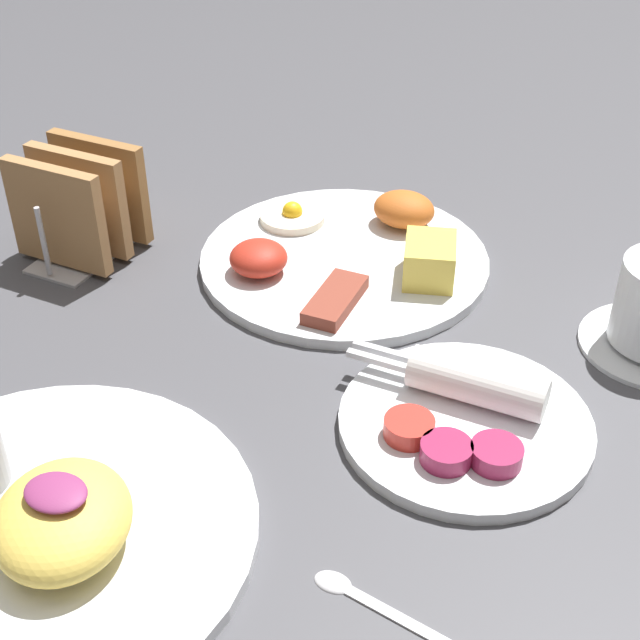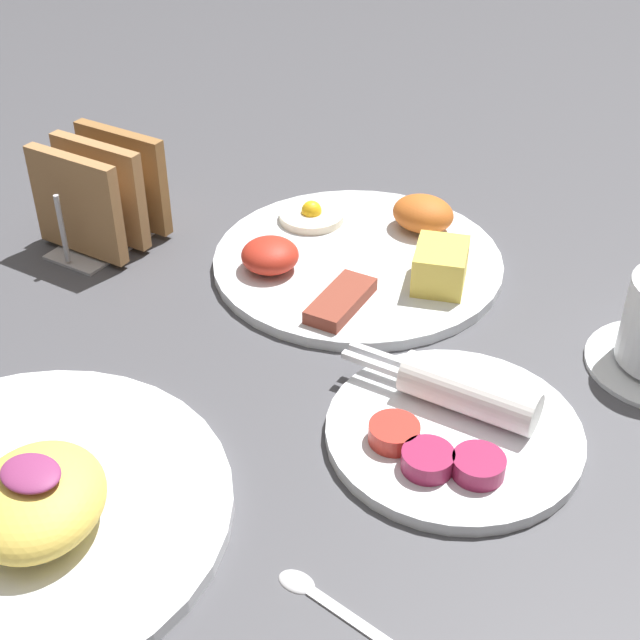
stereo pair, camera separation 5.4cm
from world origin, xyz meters
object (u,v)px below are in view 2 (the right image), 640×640
at_px(plate_breakfast, 362,256).
at_px(plate_condiments, 454,426).
at_px(plate_foreground, 17,501).
at_px(toast_rack, 102,196).

relative_size(plate_breakfast, plate_condiments, 1.38).
distance_m(plate_foreground, toast_rack, 0.36).
bearing_deg(plate_condiments, toast_rack, 168.32).
xyz_separation_m(plate_breakfast, plate_foreground, (-0.04, -0.38, 0.00)).
distance_m(plate_condiments, toast_rack, 0.41).
height_order(plate_breakfast, plate_foreground, plate_foreground).
xyz_separation_m(plate_breakfast, toast_rack, (-0.23, -0.09, 0.04)).
distance_m(plate_condiments, plate_foreground, 0.30).
relative_size(plate_condiments, toast_rack, 1.66).
relative_size(plate_breakfast, plate_foreground, 0.95).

